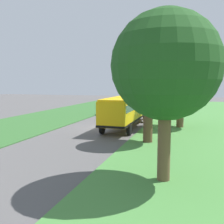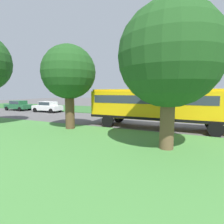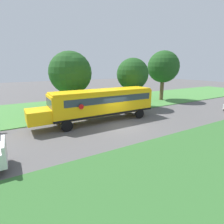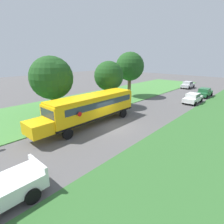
{
  "view_description": "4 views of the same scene",
  "coord_description": "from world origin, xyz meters",
  "px_view_note": "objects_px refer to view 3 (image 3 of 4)",
  "views": [
    {
      "loc": [
        -8.75,
        24.97,
        4.65
      ],
      "look_at": [
        -1.91,
        2.77,
        1.98
      ],
      "focal_mm": 42.0,
      "sensor_mm": 36.0,
      "label": 1
    },
    {
      "loc": [
        -16.62,
        -3.21,
        2.94
      ],
      "look_at": [
        -1.98,
        3.32,
        1.1
      ],
      "focal_mm": 28.0,
      "sensor_mm": 36.0,
      "label": 2
    },
    {
      "loc": [
        12.99,
        -8.67,
        5.34
      ],
      "look_at": [
        -0.81,
        -0.55,
        1.21
      ],
      "focal_mm": 28.0,
      "sensor_mm": 36.0,
      "label": 3
    },
    {
      "loc": [
        11.36,
        -12.74,
        7.02
      ],
      "look_at": [
        0.28,
        -0.47,
        1.78
      ],
      "focal_mm": 28.0,
      "sensor_mm": 36.0,
      "label": 4
    }
  ],
  "objects_px": {
    "school_bus": "(101,102)",
    "oak_tree_roadside_mid": "(133,74)",
    "oak_tree_beside_bus": "(71,72)",
    "oak_tree_far_end": "(162,67)"
  },
  "relations": [
    {
      "from": "school_bus",
      "to": "oak_tree_roadside_mid",
      "type": "relative_size",
      "value": 1.91
    },
    {
      "from": "school_bus",
      "to": "oak_tree_roadside_mid",
      "type": "bearing_deg",
      "value": 117.46
    },
    {
      "from": "school_bus",
      "to": "oak_tree_beside_bus",
      "type": "xyz_separation_m",
      "value": [
        -5.11,
        -1.22,
        2.82
      ]
    },
    {
      "from": "oak_tree_beside_bus",
      "to": "oak_tree_roadside_mid",
      "type": "relative_size",
      "value": 1.1
    },
    {
      "from": "school_bus",
      "to": "oak_tree_far_end",
      "type": "distance_m",
      "value": 15.1
    },
    {
      "from": "oak_tree_roadside_mid",
      "to": "school_bus",
      "type": "bearing_deg",
      "value": -62.54
    },
    {
      "from": "oak_tree_beside_bus",
      "to": "oak_tree_far_end",
      "type": "distance_m",
      "value": 14.95
    },
    {
      "from": "oak_tree_beside_bus",
      "to": "oak_tree_roadside_mid",
      "type": "xyz_separation_m",
      "value": [
        1.79,
        7.6,
        -0.26
      ]
    },
    {
      "from": "oak_tree_beside_bus",
      "to": "oak_tree_far_end",
      "type": "relative_size",
      "value": 0.91
    },
    {
      "from": "school_bus",
      "to": "oak_tree_roadside_mid",
      "type": "xyz_separation_m",
      "value": [
        -3.31,
        6.37,
        2.56
      ]
    }
  ]
}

